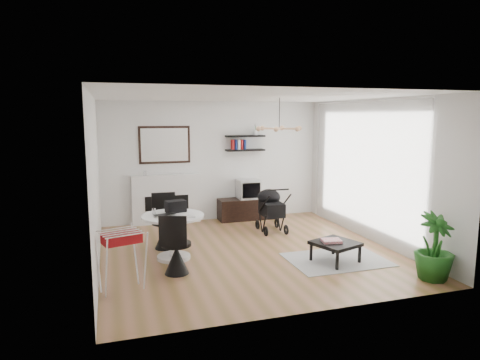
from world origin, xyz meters
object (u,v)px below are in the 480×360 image
object	(u,v)px
tv_console	(246,209)
potted_plant	(435,247)
dining_table	(173,230)
crt_tv	(249,189)
drying_rack	(121,259)
coffee_table	(335,244)
stroller	(271,211)
fireplace	(166,193)

from	to	relation	value
tv_console	potted_plant	distance (m)	4.57
tv_console	dining_table	bearing A→B (deg)	-131.61
crt_tv	dining_table	world-z (taller)	crt_tv
tv_console	crt_tv	distance (m)	0.46
drying_rack	potted_plant	xyz separation A→B (m)	(4.37, -0.92, 0.05)
drying_rack	coffee_table	xyz separation A→B (m)	(3.38, 0.17, -0.14)
dining_table	potted_plant	world-z (taller)	potted_plant
stroller	coffee_table	xyz separation A→B (m)	(0.31, -2.12, -0.11)
fireplace	stroller	size ratio (longest dim) A/B	2.23
drying_rack	crt_tv	bearing A→B (deg)	32.88
fireplace	potted_plant	bearing A→B (deg)	-53.65
dining_table	coffee_table	size ratio (longest dim) A/B	1.25
dining_table	potted_plant	distance (m)	4.05
tv_console	dining_table	world-z (taller)	dining_table
drying_rack	stroller	bearing A→B (deg)	20.57
dining_table	stroller	xyz separation A→B (m)	(2.20, 1.18, -0.08)
fireplace	crt_tv	bearing A→B (deg)	-5.04
fireplace	crt_tv	world-z (taller)	fireplace
tv_console	dining_table	distance (m)	3.06
dining_table	coffee_table	bearing A→B (deg)	-20.59
drying_rack	potted_plant	world-z (taller)	potted_plant
stroller	coffee_table	bearing A→B (deg)	-79.76
drying_rack	stroller	distance (m)	3.83
crt_tv	coffee_table	world-z (taller)	crt_tv
dining_table	potted_plant	xyz separation A→B (m)	(3.50, -2.03, -0.00)
drying_rack	stroller	world-z (taller)	stroller
dining_table	stroller	size ratio (longest dim) A/B	1.06
tv_console	stroller	xyz separation A→B (m)	(0.17, -1.11, 0.17)
tv_console	fireplace	bearing A→B (deg)	174.92
coffee_table	dining_table	bearing A→B (deg)	159.41
coffee_table	potted_plant	world-z (taller)	potted_plant
crt_tv	stroller	xyz separation A→B (m)	(0.12, -1.10, -0.29)
drying_rack	stroller	size ratio (longest dim) A/B	0.87
tv_console	potted_plant	xyz separation A→B (m)	(1.48, -4.31, 0.25)
dining_table	coffee_table	xyz separation A→B (m)	(2.51, -0.94, -0.19)
fireplace	stroller	world-z (taller)	fireplace
fireplace	coffee_table	distance (m)	4.11
crt_tv	fireplace	bearing A→B (deg)	174.96
drying_rack	stroller	xyz separation A→B (m)	(3.07, 2.29, -0.03)
crt_tv	stroller	size ratio (longest dim) A/B	0.51
fireplace	tv_console	size ratio (longest dim) A/B	1.66
dining_table	tv_console	bearing A→B (deg)	48.39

